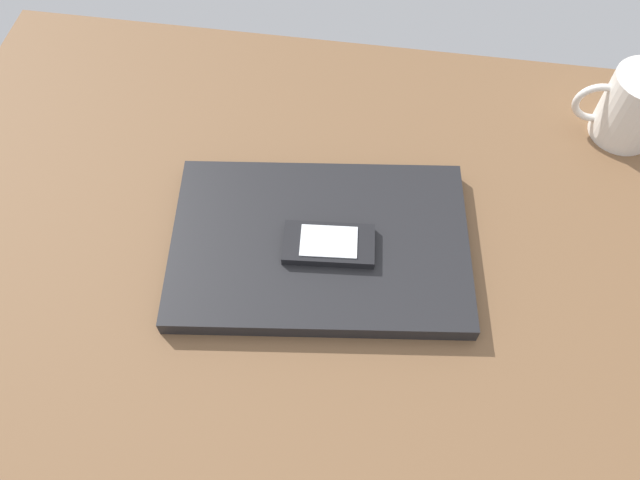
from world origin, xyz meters
TOP-DOWN VIEW (x-y plane):
  - desk_surface at (0.00, 0.00)cm, footprint 120.00×80.00cm
  - laptop_closed at (9.41, -4.77)cm, footprint 35.85×25.80cm
  - cell_phone_on_laptop at (8.31, -3.97)cm, footprint 10.52×6.07cm
  - coffee_mug at (-26.28, -28.09)cm, footprint 11.55×8.10cm

SIDE VIEW (x-z plane):
  - desk_surface at x=0.00cm, z-range 0.00..3.00cm
  - laptop_closed at x=9.41cm, z-range 3.00..5.12cm
  - cell_phone_on_laptop at x=8.31cm, z-range 5.09..6.30cm
  - coffee_mug at x=-26.28cm, z-range 3.00..12.33cm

